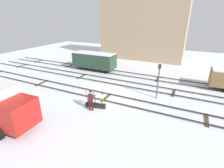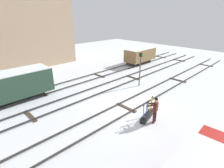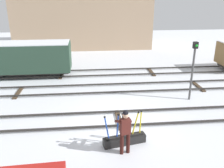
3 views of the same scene
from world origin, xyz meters
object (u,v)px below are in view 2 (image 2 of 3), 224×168
Objects in this scene: signal_post at (140,66)px; freight_car_back_track at (140,55)px; switch_lever_frame at (147,115)px; rail_worker at (155,108)px; freight_car_near_switch at (11,85)px.

signal_post reaches higher than freight_car_back_track.
signal_post reaches higher than switch_lever_frame.
freight_car_back_track is at bearing 28.50° from rail_worker.
rail_worker is at bearing -109.93° from switch_lever_frame.
freight_car_back_track is (7.20, 5.32, -0.82)m from signal_post.
signal_post is at bearing -144.31° from freight_car_back_track.
signal_post is at bearing 30.68° from switch_lever_frame.
freight_car_back_track reaches higher than rail_worker.
switch_lever_frame is 0.36× the size of freight_car_back_track.
signal_post is at bearing 33.95° from rail_worker.
freight_car_back_track is (17.56, 0.00, -0.15)m from freight_car_near_switch.
freight_car_back_track is at bearing 36.46° from signal_post.
freight_car_back_track is (11.76, 10.02, 0.24)m from rail_worker.
switch_lever_frame is 0.54× the size of signal_post.
freight_car_near_switch reaches higher than switch_lever_frame.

